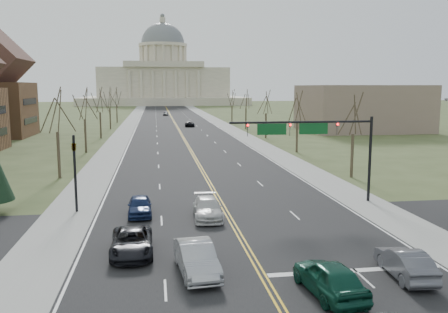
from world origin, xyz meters
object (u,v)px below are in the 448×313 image
object	(u,v)px
car_sb_inner_lead	(197,258)
car_nb_inner_lead	(329,278)
signal_mast	(313,135)
car_far_nb	(190,124)
car_nb_outer_lead	(405,263)
car_sb_outer_lead	(132,242)
car_sb_inner_second	(208,208)
car_far_sb	(166,114)
signal_left	(75,165)
car_sb_outer_second	(140,206)

from	to	relation	value
car_sb_inner_lead	car_nb_inner_lead	bearing A→B (deg)	-36.03
signal_mast	car_far_nb	world-z (taller)	signal_mast
car_nb_outer_lead	car_sb_outer_lead	bearing A→B (deg)	-16.88
signal_mast	car_sb_outer_lead	distance (m)	18.26
car_nb_inner_lead	car_sb_outer_lead	xyz separation A→B (m)	(-9.36, 6.88, -0.12)
car_sb_inner_second	car_far_sb	distance (m)	127.90
car_sb_outer_lead	car_far_nb	size ratio (longest dim) A/B	1.07
car_sb_outer_lead	car_far_sb	size ratio (longest dim) A/B	1.30
signal_left	car_sb_outer_second	world-z (taller)	signal_left
car_sb_outer_lead	car_sb_inner_second	world-z (taller)	car_sb_inner_second
car_nb_inner_lead	car_far_nb	distance (m)	96.09
car_far_sb	car_sb_inner_lead	bearing A→B (deg)	-86.32
car_sb_inner_second	car_far_nb	distance (m)	82.35
car_sb_outer_lead	car_sb_outer_second	distance (m)	8.51
signal_left	car_sb_inner_second	size ratio (longest dim) A/B	1.18
car_sb_outer_lead	car_sb_outer_second	xyz separation A→B (m)	(0.21, 8.51, 0.02)
car_far_sb	car_sb_outer_lead	bearing A→B (deg)	-87.80
car_nb_outer_lead	car_sb_inner_second	world-z (taller)	car_nb_outer_lead
car_sb_inner_second	car_far_sb	world-z (taller)	car_sb_inner_second
signal_mast	car_nb_inner_lead	size ratio (longest dim) A/B	2.46
car_sb_outer_second	car_sb_inner_lead	bearing A→B (deg)	-76.43
car_sb_outer_second	car_far_nb	size ratio (longest dim) A/B	0.90
car_nb_inner_lead	car_sb_inner_second	xyz separation A→B (m)	(-4.16, 13.87, -0.10)
car_sb_inner_lead	car_far_sb	world-z (taller)	car_sb_inner_lead
signal_left	car_sb_inner_second	distance (m)	10.83
car_nb_inner_lead	car_far_sb	size ratio (longest dim) A/B	1.24
car_sb_outer_lead	car_far_nb	distance (m)	89.76
car_sb_outer_second	car_far_sb	distance (m)	126.48
signal_left	car_far_nb	xyz separation A→B (m)	(14.59, 78.96, -3.03)
signal_mast	car_sb_outer_lead	size ratio (longest dim) A/B	2.35
car_nb_outer_lead	car_sb_inner_second	xyz separation A→B (m)	(-8.75, 12.40, -0.01)
car_sb_inner_lead	car_sb_outer_second	distance (m)	12.38
signal_left	car_far_sb	world-z (taller)	signal_left
car_sb_outer_second	car_far_nb	xyz separation A→B (m)	(9.68, 80.70, -0.07)
signal_mast	car_far_sb	bearing A→B (deg)	94.18
signal_mast	car_sb_inner_second	xyz separation A→B (m)	(-9.05, -3.25, -5.01)
car_nb_inner_lead	car_far_nb	world-z (taller)	car_nb_inner_lead
signal_mast	car_nb_outer_lead	xyz separation A→B (m)	(-0.30, -15.65, -5.01)
car_nb_inner_lead	car_sb_outer_lead	world-z (taller)	car_nb_inner_lead
signal_mast	car_nb_inner_lead	distance (m)	18.48
signal_left	car_far_nb	bearing A→B (deg)	79.53
signal_mast	car_sb_outer_second	world-z (taller)	signal_mast
car_nb_outer_lead	car_far_sb	bearing A→B (deg)	-82.11
signal_mast	car_nb_outer_lead	size ratio (longest dim) A/B	2.69
car_sb_inner_lead	car_far_nb	size ratio (longest dim) A/B	1.03
signal_mast	car_far_sb	size ratio (longest dim) A/B	3.05
car_sb_inner_second	car_far_nb	bearing A→B (deg)	88.99
car_nb_inner_lead	car_nb_outer_lead	distance (m)	4.82
car_nb_outer_lead	car_nb_inner_lead	bearing A→B (deg)	22.11
signal_mast	car_sb_inner_second	bearing A→B (deg)	-160.23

